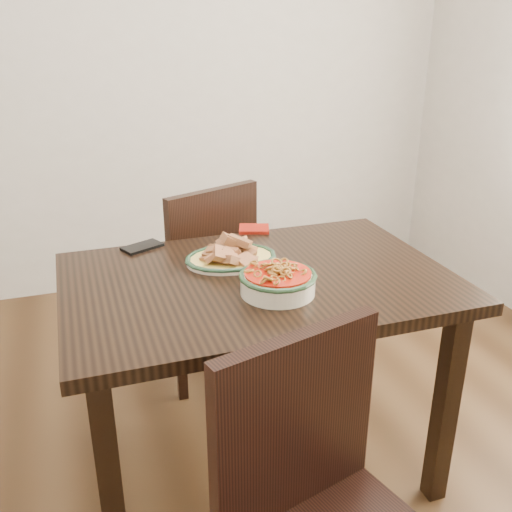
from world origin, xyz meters
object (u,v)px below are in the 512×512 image
object	(u,v)px
chair_far	(200,274)
noodle_bowl	(278,279)
fish_plate	(231,249)
dining_table	(258,304)
smartphone	(142,247)

from	to	relation	value
chair_far	noodle_bowl	distance (m)	0.82
chair_far	noodle_bowl	bearing A→B (deg)	72.89
fish_plate	noodle_bowl	world-z (taller)	fish_plate
dining_table	noodle_bowl	world-z (taller)	noodle_bowl
noodle_bowl	smartphone	size ratio (longest dim) A/B	1.66
noodle_bowl	dining_table	bearing A→B (deg)	96.69
noodle_bowl	smartphone	distance (m)	0.59
chair_far	noodle_bowl	size ratio (longest dim) A/B	3.89
chair_far	smartphone	xyz separation A→B (m)	(-0.26, -0.27, 0.26)
dining_table	fish_plate	world-z (taller)	fish_plate
chair_far	fish_plate	bearing A→B (deg)	68.13
dining_table	noodle_bowl	xyz separation A→B (m)	(0.02, -0.13, 0.14)
chair_far	smartphone	bearing A→B (deg)	24.52
dining_table	smartphone	xyz separation A→B (m)	(-0.31, 0.36, 0.10)
chair_far	noodle_bowl	world-z (taller)	chair_far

